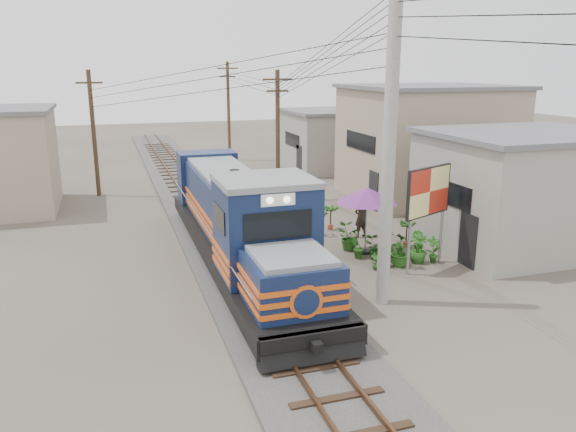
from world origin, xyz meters
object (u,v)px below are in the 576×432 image
object	(u,v)px
billboard	(429,194)
vendor	(361,217)
market_umbrella	(367,195)
locomotive	(239,222)

from	to	relation	value
billboard	vendor	xyz separation A→B (m)	(-0.57, 4.26, -1.89)
vendor	market_umbrella	bearing A→B (deg)	56.16
vendor	locomotive	bearing A→B (deg)	5.68
locomotive	billboard	bearing A→B (deg)	-19.36
billboard	vendor	size ratio (longest dim) A/B	2.09
locomotive	vendor	bearing A→B (deg)	19.04
market_umbrella	vendor	bearing A→B (deg)	69.52
market_umbrella	billboard	bearing A→B (deg)	-59.26
locomotive	vendor	world-z (taller)	locomotive
billboard	market_umbrella	size ratio (longest dim) A/B	1.42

